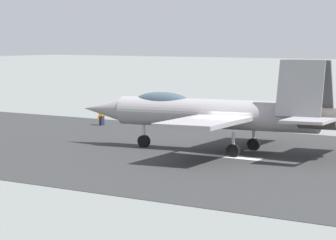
# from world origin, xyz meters

# --- Properties ---
(ground_plane) EXTENTS (400.00, 400.00, 0.00)m
(ground_plane) POSITION_xyz_m (0.00, 0.00, 0.00)
(ground_plane) COLOR slate
(runway_strip) EXTENTS (240.00, 26.00, 0.02)m
(runway_strip) POSITION_xyz_m (-0.02, 0.00, 0.01)
(runway_strip) COLOR #303132
(runway_strip) RESTS_ON ground
(fighter_jet) EXTENTS (17.31, 14.02, 5.54)m
(fighter_jet) POSITION_xyz_m (1.31, -1.48, 2.35)
(fighter_jet) COLOR #999499
(fighter_jet) RESTS_ON ground
(crew_person) EXTENTS (0.34, 0.69, 1.57)m
(crew_person) POSITION_xyz_m (16.73, -9.16, 0.78)
(crew_person) COLOR #1E2338
(crew_person) RESTS_ON ground
(marker_cone_mid) EXTENTS (0.44, 0.44, 0.55)m
(marker_cone_mid) POSITION_xyz_m (4.94, -12.89, 0.28)
(marker_cone_mid) COLOR orange
(marker_cone_mid) RESTS_ON ground
(marker_cone_far) EXTENTS (0.44, 0.44, 0.55)m
(marker_cone_far) POSITION_xyz_m (20.11, -12.89, 0.28)
(marker_cone_far) COLOR orange
(marker_cone_far) RESTS_ON ground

